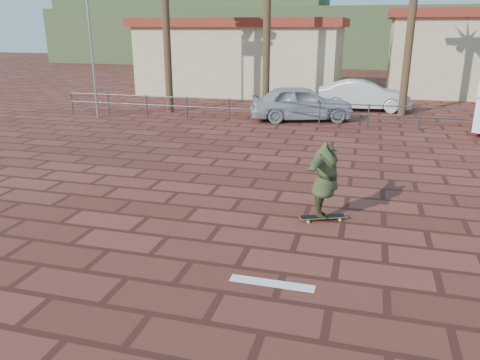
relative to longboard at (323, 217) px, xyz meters
name	(u,v)px	position (x,y,z in m)	size (l,w,h in m)	color
ground	(249,247)	(-1.22, -1.66, -0.08)	(120.00, 120.00, 0.00)	maroon
paint_stripe	(272,283)	(-0.52, -2.86, -0.08)	(1.40, 0.22, 0.01)	white
guardrail	(320,110)	(-1.22, 10.34, 0.60)	(24.06, 0.06, 1.00)	#47494F
flagpole	(91,11)	(-11.10, 9.34, 4.56)	(1.30, 0.10, 8.00)	gray
building_west	(244,55)	(-7.22, 20.34, 2.20)	(12.60, 7.60, 4.50)	beige
building_east	(477,53)	(6.78, 22.34, 2.45)	(10.60, 6.60, 5.00)	beige
hill_front	(357,36)	(-1.22, 48.34, 2.92)	(70.00, 18.00, 6.00)	#384C28
hill_back	(196,27)	(-23.22, 54.34, 3.92)	(35.00, 14.00, 8.00)	#384C28
longboard	(323,217)	(0.00, 0.00, 0.00)	(1.02, 0.61, 0.10)	olive
skateboarder	(325,180)	(0.00, 0.00, 0.84)	(2.02, 0.55, 1.64)	#3A4123
car_silver	(301,103)	(-2.16, 11.34, 0.69)	(1.83, 4.54, 1.55)	#A7AAAE
car_white	(364,95)	(0.45, 14.84, 0.66)	(1.57, 4.49, 1.48)	silver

